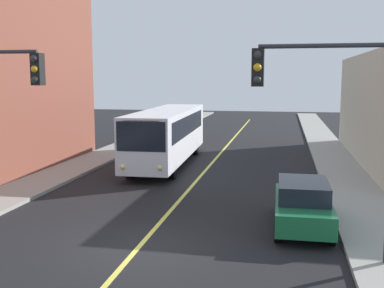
# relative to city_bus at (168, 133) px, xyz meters

# --- Properties ---
(ground_plane) EXTENTS (120.00, 120.00, 0.00)m
(ground_plane) POSITION_rel_city_bus_xyz_m (2.55, -13.72, -1.82)
(ground_plane) COLOR black
(sidewalk_left) EXTENTS (2.50, 90.00, 0.15)m
(sidewalk_left) POSITION_rel_city_bus_xyz_m (-4.70, -3.72, -1.74)
(sidewalk_left) COLOR gray
(sidewalk_left) RESTS_ON ground
(sidewalk_right) EXTENTS (2.50, 90.00, 0.15)m
(sidewalk_right) POSITION_rel_city_bus_xyz_m (9.80, -3.72, -1.74)
(sidewalk_right) COLOR gray
(sidewalk_right) RESTS_ON ground
(lane_stripe_center) EXTENTS (0.16, 60.00, 0.01)m
(lane_stripe_center) POSITION_rel_city_bus_xyz_m (2.55, 1.28, -1.81)
(lane_stripe_center) COLOR #D8CC4C
(lane_stripe_center) RESTS_ON ground
(city_bus) EXTENTS (3.01, 12.23, 3.20)m
(city_bus) POSITION_rel_city_bus_xyz_m (0.00, 0.00, 0.00)
(city_bus) COLOR silver
(city_bus) RESTS_ON ground
(parked_car_green) EXTENTS (1.87, 4.42, 1.62)m
(parked_car_green) POSITION_rel_city_bus_xyz_m (7.41, -10.86, -0.98)
(parked_car_green) COLOR #196038
(parked_car_green) RESTS_ON ground
(traffic_signal_right_corner) EXTENTS (3.75, 0.48, 6.00)m
(traffic_signal_right_corner) POSITION_rel_city_bus_xyz_m (7.96, -13.87, 2.49)
(traffic_signal_right_corner) COLOR #2D2D33
(traffic_signal_right_corner) RESTS_ON sidewalk_right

